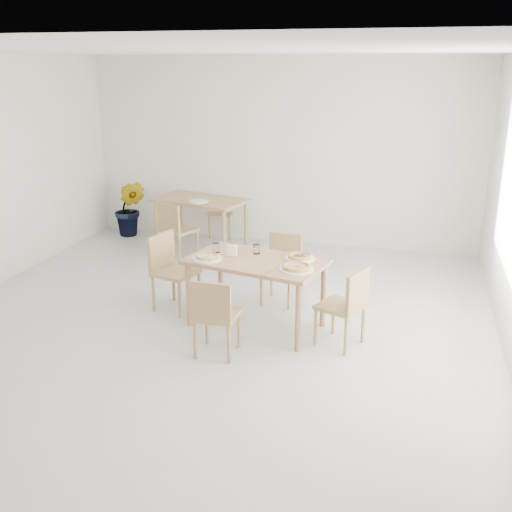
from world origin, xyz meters
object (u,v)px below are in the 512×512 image
(napkin_holder, at_px, (232,251))
(second_table, at_px, (201,205))
(plate_pepperoni, at_px, (300,258))
(chair_north, at_px, (282,263))
(chair_back_s, at_px, (175,227))
(plate_empty, at_px, (199,201))
(pizza_pepperoni, at_px, (300,256))
(tumbler_b, at_px, (216,248))
(pizza_mushroom, at_px, (207,256))
(chair_back_n, at_px, (224,208))
(plate_margherita, at_px, (297,269))
(plate_mushroom, at_px, (207,258))
(chair_south, at_px, (214,312))
(pizza_margherita, at_px, (297,267))
(chair_east, at_px, (347,302))
(tumbler_a, at_px, (256,249))
(main_table, at_px, (256,268))
(potted_plant, at_px, (130,208))
(chair_west, at_px, (170,266))

(napkin_holder, xyz_separation_m, second_table, (-1.30, 2.53, -0.15))
(plate_pepperoni, bearing_deg, napkin_holder, -170.88)
(chair_north, distance_m, chair_back_s, 2.11)
(napkin_holder, xyz_separation_m, plate_empty, (-1.25, 2.34, -0.05))
(pizza_pepperoni, xyz_separation_m, tumbler_b, (-0.92, -0.02, 0.02))
(pizza_mushroom, bearing_deg, chair_back_n, 105.71)
(second_table, bearing_deg, plate_pepperoni, -37.01)
(plate_margherita, bearing_deg, plate_mushroom, 174.92)
(chair_south, distance_m, plate_empty, 3.43)
(plate_margherita, distance_m, pizza_margherita, 0.02)
(chair_south, distance_m, chair_north, 1.59)
(second_table, bearing_deg, plate_margherita, -40.27)
(tumbler_b, distance_m, second_table, 2.67)
(plate_mushroom, bearing_deg, pizza_margherita, -5.08)
(chair_east, bearing_deg, chair_back_n, -122.71)
(chair_back_s, bearing_deg, chair_north, 172.87)
(chair_south, distance_m, tumbler_a, 1.05)
(pizza_mushroom, distance_m, chair_back_n, 3.54)
(pizza_mushroom, relative_size, napkin_holder, 2.36)
(pizza_mushroom, xyz_separation_m, plate_empty, (-1.03, 2.49, -0.02))
(chair_north, distance_m, second_table, 2.46)
(main_table, bearing_deg, potted_plant, 147.78)
(plate_margherita, relative_size, plate_pepperoni, 1.10)
(napkin_holder, distance_m, second_table, 2.85)
(plate_pepperoni, xyz_separation_m, pizza_pepperoni, (0.00, 0.00, 0.02))
(tumbler_a, height_order, napkin_holder, napkin_holder)
(pizza_mushroom, relative_size, chair_back_s, 0.35)
(chair_south, relative_size, plate_margherita, 2.34)
(chair_west, height_order, chair_back_n, chair_west)
(second_table, bearing_deg, tumbler_a, -43.95)
(chair_east, xyz_separation_m, chair_back_n, (-2.44, 3.51, -0.02))
(pizza_mushroom, relative_size, pizza_pepperoni, 1.03)
(main_table, relative_size, napkin_holder, 12.38)
(chair_west, xyz_separation_m, pizza_mushroom, (0.58, -0.35, 0.28))
(plate_mushroom, xyz_separation_m, tumbler_b, (0.01, 0.25, 0.04))
(pizza_pepperoni, bearing_deg, plate_mushroom, -164.06)
(chair_south, xyz_separation_m, pizza_mushroom, (-0.30, 0.66, 0.32))
(pizza_margherita, relative_size, pizza_pepperoni, 1.14)
(plate_pepperoni, bearing_deg, chair_east, -34.08)
(tumbler_a, bearing_deg, pizza_pepperoni, -6.36)
(plate_margherita, xyz_separation_m, pizza_pepperoni, (-0.04, 0.35, 0.02))
(tumbler_a, bearing_deg, tumbler_b, -170.66)
(pizza_mushroom, relative_size, second_table, 0.20)
(pizza_pepperoni, xyz_separation_m, tumbler_a, (-0.49, 0.05, 0.02))
(chair_north, bearing_deg, chair_back_n, 128.20)
(pizza_margherita, bearing_deg, chair_west, 164.34)
(pizza_margherita, bearing_deg, potted_plant, 137.87)
(pizza_pepperoni, relative_size, tumbler_a, 2.80)
(pizza_pepperoni, bearing_deg, pizza_mushroom, -164.06)
(plate_pepperoni, relative_size, plate_empty, 1.11)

